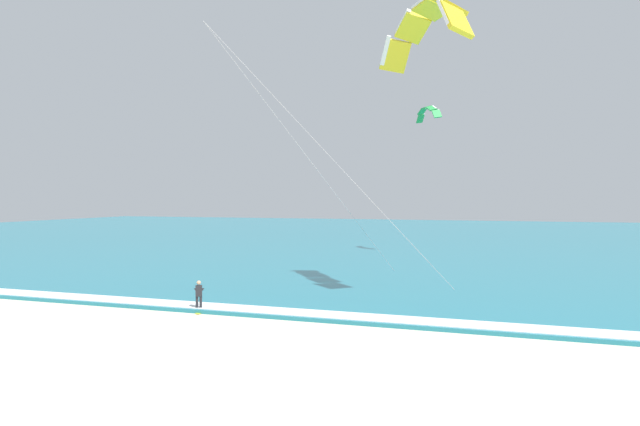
# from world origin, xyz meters

# --- Properties ---
(sea) EXTENTS (200.00, 120.00, 0.20)m
(sea) POSITION_xyz_m (0.00, 74.39, 0.10)
(sea) COLOR teal
(sea) RESTS_ON ground
(surf_foam) EXTENTS (200.00, 1.65, 0.04)m
(surf_foam) POSITION_xyz_m (0.00, 15.39, 0.22)
(surf_foam) COLOR white
(surf_foam) RESTS_ON sea
(surfboard) EXTENTS (1.03, 1.45, 0.09)m
(surfboard) POSITION_xyz_m (-2.44, 14.80, 0.03)
(surfboard) COLOR yellow
(surfboard) RESTS_ON ground
(kitesurfer) EXTENTS (0.67, 0.67, 1.69)m
(kitesurfer) POSITION_xyz_m (-2.45, 14.81, 0.94)
(kitesurfer) COLOR #232328
(kitesurfer) RESTS_ON ground
(kite_primary) EXTENTS (13.80, 11.22, 16.71)m
(kite_primary) POSITION_xyz_m (8.54, 22.43, 16.50)
(kite_primary) COLOR yellow
(kite_distant) EXTENTS (3.08, 3.97, 1.60)m
(kite_distant) POSITION_xyz_m (5.68, 47.30, 15.14)
(kite_distant) COLOR green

